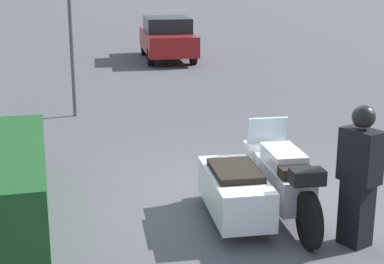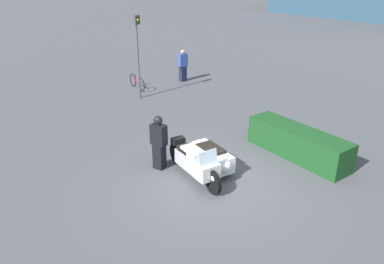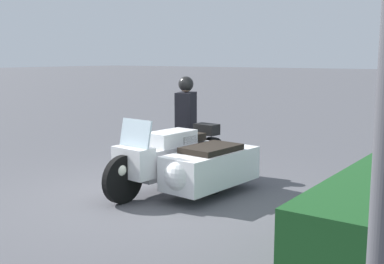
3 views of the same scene
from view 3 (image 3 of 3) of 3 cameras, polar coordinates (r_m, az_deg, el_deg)
The scene contains 3 objects.
ground_plane at distance 7.05m, azimuth -3.80°, elevation -8.00°, with size 160.00×160.00×0.00m, color #4C4C51.
police_motorcycle at distance 7.25m, azimuth -0.39°, elevation -3.62°, with size 2.70×1.47×1.17m.
officer_rider at distance 8.57m, azimuth -0.72°, elevation 1.23°, with size 0.53×0.43×1.71m.
Camera 3 is at (5.21, 4.28, 2.04)m, focal length 45.00 mm.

